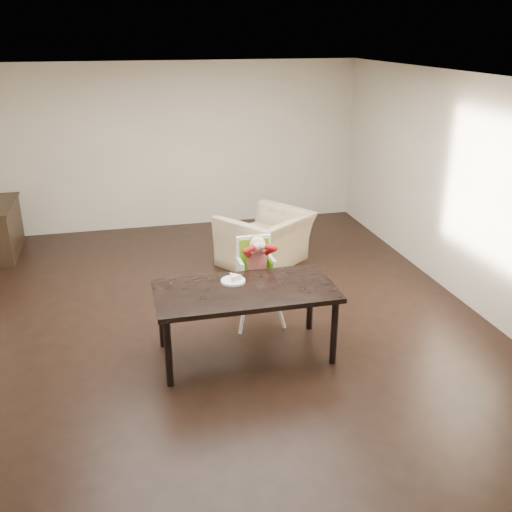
# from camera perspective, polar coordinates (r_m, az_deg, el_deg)

# --- Properties ---
(ground) EXTENTS (7.00, 7.00, 0.00)m
(ground) POSITION_cam_1_polar(r_m,az_deg,el_deg) (6.80, -3.59, -5.94)
(ground) COLOR black
(ground) RESTS_ON ground
(room_walls) EXTENTS (6.02, 7.02, 2.71)m
(room_walls) POSITION_cam_1_polar(r_m,az_deg,el_deg) (6.16, -4.00, 9.53)
(room_walls) COLOR beige
(room_walls) RESTS_ON ground
(dining_table) EXTENTS (1.80, 0.90, 0.75)m
(dining_table) POSITION_cam_1_polar(r_m,az_deg,el_deg) (5.71, -1.08, -4.03)
(dining_table) COLOR black
(dining_table) RESTS_ON ground
(high_chair) EXTENTS (0.44, 0.44, 1.05)m
(high_chair) POSITION_cam_1_polar(r_m,az_deg,el_deg) (6.38, 0.03, -0.48)
(high_chair) COLOR white
(high_chair) RESTS_ON ground
(plate) EXTENTS (0.25, 0.25, 0.07)m
(plate) POSITION_cam_1_polar(r_m,az_deg,el_deg) (5.83, -2.25, -2.37)
(plate) COLOR white
(plate) RESTS_ON dining_table
(armchair) EXTENTS (1.38, 1.30, 1.01)m
(armchair) POSITION_cam_1_polar(r_m,az_deg,el_deg) (8.06, 0.93, 2.58)
(armchair) COLOR tan
(armchair) RESTS_ON ground
(sideboard) EXTENTS (0.44, 1.26, 0.79)m
(sideboard) POSITION_cam_1_polar(r_m,az_deg,el_deg) (9.24, -24.07, 2.45)
(sideboard) COLOR black
(sideboard) RESTS_ON ground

